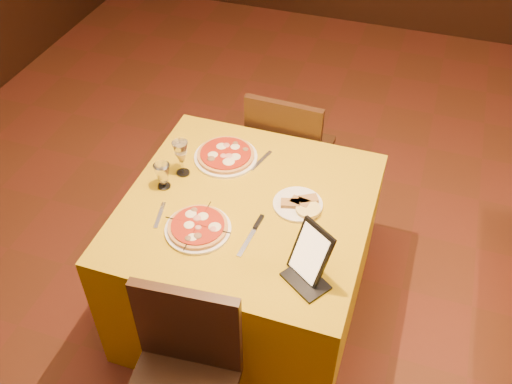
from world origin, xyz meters
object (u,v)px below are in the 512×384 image
(chair_main_far, at_px, (292,151))
(tablet, at_px, (311,253))
(pizza_far, at_px, (226,156))
(wine_glass, at_px, (181,158))
(water_glass, at_px, (163,176))
(main_table, at_px, (248,258))
(pizza_near, at_px, (198,228))

(chair_main_far, xyz_separation_m, tablet, (0.36, -1.08, 0.41))
(pizza_far, bearing_deg, wine_glass, -132.58)
(pizza_far, relative_size, water_glass, 2.40)
(pizza_far, bearing_deg, water_glass, -125.24)
(main_table, height_order, wine_glass, wine_glass)
(chair_main_far, distance_m, wine_glass, 0.86)
(pizza_near, bearing_deg, wine_glass, 123.35)
(pizza_far, distance_m, wine_glass, 0.24)
(pizza_near, relative_size, tablet, 1.18)
(chair_main_far, relative_size, wine_glass, 4.79)
(chair_main_far, distance_m, tablet, 1.21)
(wine_glass, bearing_deg, tablet, -28.74)
(main_table, relative_size, pizza_far, 3.53)
(chair_main_far, height_order, wine_glass, wine_glass)
(wine_glass, relative_size, tablet, 0.78)
(tablet, bearing_deg, water_glass, -166.27)
(tablet, bearing_deg, pizza_near, -154.28)
(chair_main_far, height_order, pizza_near, chair_main_far)
(main_table, distance_m, wine_glass, 0.60)
(water_glass, bearing_deg, main_table, 1.16)
(wine_glass, bearing_deg, water_glass, -111.48)
(chair_main_far, height_order, tablet, tablet)
(pizza_near, bearing_deg, water_glass, 141.01)
(pizza_far, distance_m, tablet, 0.81)
(chair_main_far, xyz_separation_m, water_glass, (-0.40, -0.80, 0.36))
(main_table, xyz_separation_m, wine_glass, (-0.36, 0.11, 0.47))
(pizza_near, relative_size, water_glass, 2.21)
(wine_glass, xyz_separation_m, water_glass, (-0.05, -0.11, -0.03))
(main_table, xyz_separation_m, chair_main_far, (-0.00, 0.79, 0.08))
(pizza_near, bearing_deg, tablet, -8.17)
(main_table, bearing_deg, wine_glass, 163.55)
(pizza_near, relative_size, wine_glass, 1.51)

